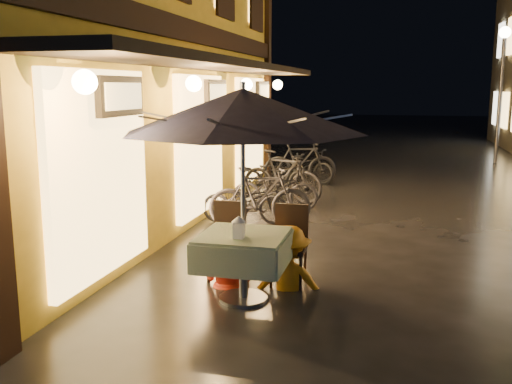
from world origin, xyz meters
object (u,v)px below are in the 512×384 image
(table_lantern, at_px, (239,226))
(bicycle_0, at_px, (245,201))
(person_orange, at_px, (228,225))
(cafe_table, at_px, (243,250))
(person_yellow, at_px, (289,228))
(patio_umbrella, at_px, (243,111))

(table_lantern, relative_size, bicycle_0, 0.16)
(person_orange, height_order, bicycle_0, person_orange)
(cafe_table, bearing_deg, person_yellow, 52.53)
(person_yellow, bearing_deg, bicycle_0, -77.29)
(table_lantern, bearing_deg, person_orange, 115.79)
(bicycle_0, bearing_deg, cafe_table, -170.56)
(cafe_table, relative_size, person_orange, 0.67)
(table_lantern, bearing_deg, bicycle_0, 104.02)
(person_yellow, relative_size, bicycle_0, 0.96)
(person_yellow, bearing_deg, patio_umbrella, 41.26)
(person_orange, bearing_deg, patio_umbrella, 140.98)
(patio_umbrella, distance_m, person_orange, 1.53)
(cafe_table, xyz_separation_m, patio_umbrella, (0.00, -0.00, 1.56))
(patio_umbrella, xyz_separation_m, table_lantern, (-0.00, -0.19, -1.23))
(table_lantern, xyz_separation_m, person_orange, (-0.33, 0.69, -0.18))
(patio_umbrella, distance_m, bicycle_0, 4.12)
(cafe_table, bearing_deg, person_orange, 123.49)
(cafe_table, distance_m, person_orange, 0.62)
(patio_umbrella, bearing_deg, cafe_table, 90.00)
(patio_umbrella, bearing_deg, table_lantern, -90.00)
(patio_umbrella, distance_m, person_yellow, 1.56)
(cafe_table, distance_m, table_lantern, 0.38)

